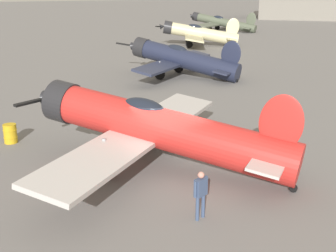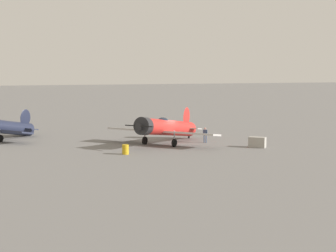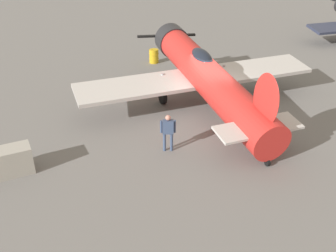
# 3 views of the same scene
# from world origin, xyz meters

# --- Properties ---
(ground_plane) EXTENTS (400.00, 400.00, 0.00)m
(ground_plane) POSITION_xyz_m (0.00, 0.00, 0.00)
(ground_plane) COLOR slate
(airplane_foreground) EXTENTS (10.20, 10.09, 3.53)m
(airplane_foreground) POSITION_xyz_m (0.35, -0.39, 1.66)
(airplane_foreground) COLOR red
(airplane_foreground) RESTS_ON ground_plane
(ground_crew_mechanic) EXTENTS (0.57, 0.36, 1.56)m
(ground_crew_mechanic) POSITION_xyz_m (0.65, 3.83, 0.94)
(ground_crew_mechanic) COLOR #384766
(ground_crew_mechanic) RESTS_ON ground_plane
(equipment_crate) EXTENTS (1.69, 1.72, 1.02)m
(equipment_crate) POSITION_xyz_m (5.39, 7.28, 0.51)
(equipment_crate) COLOR #9E998E
(equipment_crate) RESTS_ON ground_plane
(fuel_drum) EXTENTS (0.63, 0.63, 0.87)m
(fuel_drum) POSITION_xyz_m (5.23, -5.84, 0.44)
(fuel_drum) COLOR gold
(fuel_drum) RESTS_ON ground_plane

